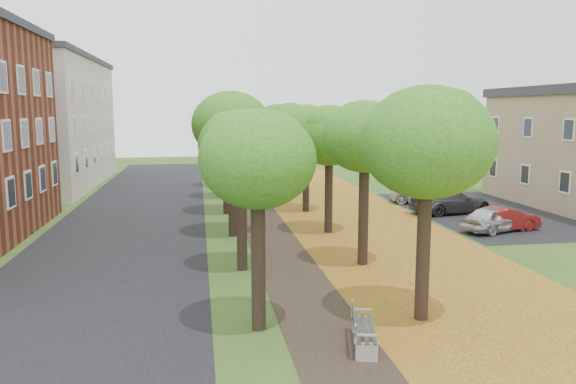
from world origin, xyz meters
name	(u,v)px	position (x,y,z in m)	size (l,w,h in m)	color
ground	(335,324)	(0.00, 0.00, 0.00)	(120.00, 120.00, 0.00)	#2D4C19
street_asphalt	(129,227)	(-7.50, 15.00, 0.00)	(8.00, 70.00, 0.01)	black
footpath	(270,222)	(0.00, 15.00, 0.00)	(3.20, 70.00, 0.01)	black
leaf_verge	(358,219)	(5.00, 15.00, 0.01)	(7.50, 70.00, 0.01)	#B08C20
parking_lot	(489,212)	(13.50, 16.00, 0.00)	(9.00, 16.00, 0.01)	black
tree_row_west	(228,132)	(-2.20, 15.00, 4.93)	(3.48, 33.48, 6.46)	black
tree_row_east	(317,132)	(2.60, 15.00, 4.93)	(3.48, 33.48, 6.46)	black
building_cream	(31,121)	(-17.00, 33.00, 5.21)	(10.30, 20.30, 10.40)	beige
bench	(362,329)	(0.32, -1.61, 0.48)	(0.99, 2.03, 0.92)	#2D382E
car_silver	(496,219)	(11.00, 10.81, 0.65)	(1.54, 3.82, 1.30)	#BDBCC2
car_red	(505,219)	(11.55, 10.94, 0.61)	(1.29, 3.69, 1.22)	maroon
car_grey	(451,201)	(11.00, 16.00, 0.72)	(2.02, 4.97, 1.44)	#36353A
car_white	(425,193)	(11.00, 19.80, 0.63)	(2.10, 4.54, 1.26)	silver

